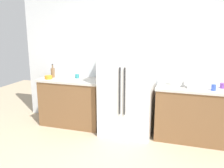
{
  "coord_description": "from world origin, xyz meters",
  "views": [
    {
      "loc": [
        0.89,
        -2.44,
        1.85
      ],
      "look_at": [
        -0.03,
        0.48,
        1.14
      ],
      "focal_mm": 38.44,
      "sensor_mm": 36.0,
      "label": 1
    }
  ],
  "objects_px": {
    "cup_a": "(214,88)",
    "toaster": "(196,82)",
    "cup_b": "(223,86)",
    "rice_cooker": "(178,77)",
    "cup_c": "(77,76)",
    "refrigerator": "(128,86)",
    "bottle_a": "(53,72)",
    "bowl_a": "(49,77)"
  },
  "relations": [
    {
      "from": "bottle_a",
      "to": "cup_a",
      "type": "bearing_deg",
      "value": -3.02
    },
    {
      "from": "rice_cooker",
      "to": "bowl_a",
      "type": "xyz_separation_m",
      "value": [
        -2.36,
        -0.18,
        -0.12
      ]
    },
    {
      "from": "toaster",
      "to": "cup_b",
      "type": "xyz_separation_m",
      "value": [
        0.42,
        0.14,
        -0.07
      ]
    },
    {
      "from": "cup_c",
      "to": "refrigerator",
      "type": "bearing_deg",
      "value": -8.68
    },
    {
      "from": "refrigerator",
      "to": "cup_c",
      "type": "bearing_deg",
      "value": 171.32
    },
    {
      "from": "cup_b",
      "to": "bowl_a",
      "type": "relative_size",
      "value": 0.62
    },
    {
      "from": "rice_cooker",
      "to": "cup_b",
      "type": "height_order",
      "value": "rice_cooker"
    },
    {
      "from": "cup_c",
      "to": "bowl_a",
      "type": "relative_size",
      "value": 0.56
    },
    {
      "from": "cup_b",
      "to": "refrigerator",
      "type": "bearing_deg",
      "value": -175.09
    },
    {
      "from": "cup_c",
      "to": "bowl_a",
      "type": "bearing_deg",
      "value": -154.65
    },
    {
      "from": "cup_a",
      "to": "cup_b",
      "type": "bearing_deg",
      "value": 53.13
    },
    {
      "from": "bottle_a",
      "to": "cup_c",
      "type": "distance_m",
      "value": 0.49
    },
    {
      "from": "cup_a",
      "to": "toaster",
      "type": "bearing_deg",
      "value": 165.87
    },
    {
      "from": "refrigerator",
      "to": "bowl_a",
      "type": "distance_m",
      "value": 1.53
    },
    {
      "from": "toaster",
      "to": "refrigerator",
      "type": "bearing_deg",
      "value": 179.62
    },
    {
      "from": "cup_a",
      "to": "bowl_a",
      "type": "height_order",
      "value": "cup_a"
    },
    {
      "from": "rice_cooker",
      "to": "cup_c",
      "type": "relative_size",
      "value": 3.88
    },
    {
      "from": "cup_a",
      "to": "bowl_a",
      "type": "distance_m",
      "value": 2.91
    },
    {
      "from": "refrigerator",
      "to": "rice_cooker",
      "type": "relative_size",
      "value": 5.56
    },
    {
      "from": "rice_cooker",
      "to": "cup_c",
      "type": "distance_m",
      "value": 1.88
    },
    {
      "from": "refrigerator",
      "to": "rice_cooker",
      "type": "height_order",
      "value": "refrigerator"
    },
    {
      "from": "cup_b",
      "to": "cup_a",
      "type": "bearing_deg",
      "value": -126.87
    },
    {
      "from": "rice_cooker",
      "to": "bowl_a",
      "type": "relative_size",
      "value": 2.17
    },
    {
      "from": "cup_b",
      "to": "toaster",
      "type": "bearing_deg",
      "value": -161.52
    },
    {
      "from": "rice_cooker",
      "to": "refrigerator",
      "type": "bearing_deg",
      "value": -172.85
    },
    {
      "from": "refrigerator",
      "to": "bowl_a",
      "type": "xyz_separation_m",
      "value": [
        -1.53,
        -0.07,
        0.08
      ]
    },
    {
      "from": "bottle_a",
      "to": "cup_a",
      "type": "distance_m",
      "value": 2.91
    },
    {
      "from": "bottle_a",
      "to": "cup_a",
      "type": "relative_size",
      "value": 2.74
    },
    {
      "from": "cup_a",
      "to": "rice_cooker",
      "type": "bearing_deg",
      "value": 162.02
    },
    {
      "from": "bowl_a",
      "to": "toaster",
      "type": "bearing_deg",
      "value": 1.39
    },
    {
      "from": "toaster",
      "to": "cup_c",
      "type": "relative_size",
      "value": 3.13
    },
    {
      "from": "cup_b",
      "to": "bowl_a",
      "type": "bearing_deg",
      "value": -176.19
    },
    {
      "from": "toaster",
      "to": "cup_c",
      "type": "xyz_separation_m",
      "value": [
        -2.16,
        0.17,
        -0.07
      ]
    },
    {
      "from": "rice_cooker",
      "to": "cup_c",
      "type": "bearing_deg",
      "value": 178.34
    },
    {
      "from": "refrigerator",
      "to": "cup_a",
      "type": "height_order",
      "value": "refrigerator"
    },
    {
      "from": "toaster",
      "to": "cup_b",
      "type": "relative_size",
      "value": 2.8
    },
    {
      "from": "bottle_a",
      "to": "toaster",
      "type": "bearing_deg",
      "value": -1.89
    },
    {
      "from": "toaster",
      "to": "bottle_a",
      "type": "xyz_separation_m",
      "value": [
        -2.64,
        0.09,
        -0.01
      ]
    },
    {
      "from": "toaster",
      "to": "bowl_a",
      "type": "height_order",
      "value": "toaster"
    },
    {
      "from": "rice_cooker",
      "to": "cup_a",
      "type": "xyz_separation_m",
      "value": [
        0.55,
        -0.18,
        -0.1
      ]
    },
    {
      "from": "cup_c",
      "to": "bottle_a",
      "type": "bearing_deg",
      "value": -170.61
    },
    {
      "from": "toaster",
      "to": "cup_c",
      "type": "bearing_deg",
      "value": 175.59
    }
  ]
}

